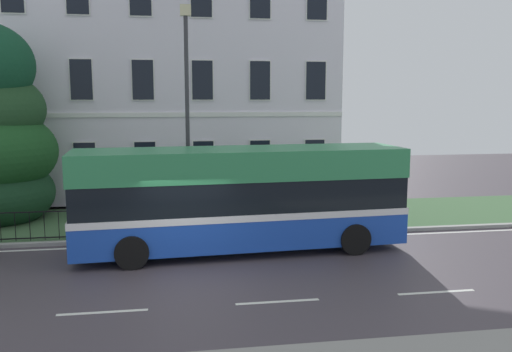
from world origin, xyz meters
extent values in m
cube|color=#453D44|center=(0.00, 0.00, -0.03)|extent=(60.00, 56.00, 0.06)
cube|color=silver|center=(0.00, 3.65, 0.00)|extent=(54.00, 0.14, 0.01)
cube|color=silver|center=(-2.00, -1.80, 0.00)|extent=(2.00, 0.12, 0.01)
cube|color=silver|center=(2.00, -1.80, 0.00)|extent=(2.00, 0.12, 0.01)
cube|color=silver|center=(6.00, -1.80, 0.00)|extent=(2.00, 0.12, 0.01)
cube|color=#9E9E99|center=(0.00, 4.12, 0.06)|extent=(57.00, 0.24, 0.12)
cube|color=#436940|center=(0.00, 6.82, 0.06)|extent=(57.00, 5.16, 0.12)
cube|color=white|center=(-0.26, 14.34, 5.76)|extent=(15.14, 8.70, 11.29)
cube|color=white|center=(-0.26, 9.96, 4.03)|extent=(15.14, 0.06, 0.20)
cube|color=#2D333D|center=(-0.26, 9.95, 1.22)|extent=(1.10, 0.06, 2.20)
cube|color=white|center=(-6.57, 9.95, 2.03)|extent=(0.99, 0.04, 1.76)
cube|color=black|center=(-6.57, 9.93, 2.03)|extent=(0.89, 0.03, 1.66)
cube|color=white|center=(-4.04, 9.95, 2.03)|extent=(0.99, 0.04, 1.76)
cube|color=black|center=(-4.04, 9.93, 2.03)|extent=(0.89, 0.03, 1.66)
cube|color=white|center=(-1.52, 9.95, 2.03)|extent=(0.99, 0.04, 1.76)
cube|color=black|center=(-1.52, 9.93, 2.03)|extent=(0.89, 0.03, 1.66)
cube|color=white|center=(1.00, 9.95, 2.03)|extent=(0.99, 0.04, 1.76)
cube|color=black|center=(1.00, 9.93, 2.03)|extent=(0.89, 0.03, 1.66)
cube|color=white|center=(3.53, 9.95, 2.03)|extent=(0.99, 0.04, 1.76)
cube|color=black|center=(3.53, 9.93, 2.03)|extent=(0.89, 0.03, 1.66)
cube|color=white|center=(6.05, 9.95, 2.03)|extent=(0.99, 0.04, 1.76)
cube|color=black|center=(6.05, 9.93, 2.03)|extent=(0.89, 0.03, 1.66)
cube|color=white|center=(-6.57, 9.95, 5.50)|extent=(0.99, 0.04, 1.76)
cube|color=black|center=(-6.57, 9.93, 5.50)|extent=(0.89, 0.03, 1.66)
cube|color=white|center=(-4.04, 9.95, 5.50)|extent=(0.99, 0.04, 1.76)
cube|color=black|center=(-4.04, 9.93, 5.50)|extent=(0.89, 0.03, 1.66)
cube|color=white|center=(-1.52, 9.95, 5.50)|extent=(0.99, 0.04, 1.76)
cube|color=black|center=(-1.52, 9.93, 5.50)|extent=(0.89, 0.03, 1.66)
cube|color=white|center=(1.00, 9.95, 5.50)|extent=(0.99, 0.04, 1.76)
cube|color=black|center=(1.00, 9.93, 5.50)|extent=(0.89, 0.03, 1.66)
cube|color=white|center=(3.53, 9.95, 5.50)|extent=(0.99, 0.04, 1.76)
cube|color=black|center=(3.53, 9.93, 5.50)|extent=(0.89, 0.03, 1.66)
cube|color=white|center=(6.05, 9.95, 5.50)|extent=(0.99, 0.04, 1.76)
cube|color=black|center=(6.05, 9.93, 5.50)|extent=(0.89, 0.03, 1.66)
cube|color=white|center=(6.05, 9.95, 8.98)|extent=(0.99, 0.04, 1.76)
cube|color=black|center=(6.05, 9.93, 8.98)|extent=(0.89, 0.03, 1.66)
cube|color=black|center=(-0.26, 4.40, 1.07)|extent=(14.06, 0.04, 0.04)
cube|color=black|center=(-0.26, 4.40, 0.20)|extent=(14.06, 0.04, 0.04)
cylinder|color=black|center=(-5.93, 4.40, 0.59)|extent=(0.02, 0.02, 0.95)
cylinder|color=black|center=(-5.47, 4.40, 0.59)|extent=(0.02, 0.02, 0.95)
cylinder|color=black|center=(-5.02, 4.40, 0.59)|extent=(0.02, 0.02, 0.95)
cylinder|color=black|center=(-4.57, 4.40, 0.59)|extent=(0.02, 0.02, 0.95)
cylinder|color=black|center=(-4.11, 4.40, 0.59)|extent=(0.02, 0.02, 0.95)
cylinder|color=black|center=(-3.66, 4.40, 0.59)|extent=(0.02, 0.02, 0.95)
cylinder|color=black|center=(-3.21, 4.40, 0.59)|extent=(0.02, 0.02, 0.95)
cylinder|color=black|center=(-2.75, 4.40, 0.59)|extent=(0.02, 0.02, 0.95)
cylinder|color=black|center=(-2.30, 4.40, 0.59)|extent=(0.02, 0.02, 0.95)
cylinder|color=black|center=(-1.85, 4.40, 0.59)|extent=(0.02, 0.02, 0.95)
cylinder|color=black|center=(-1.39, 4.40, 0.59)|extent=(0.02, 0.02, 0.95)
cylinder|color=black|center=(-0.94, 4.40, 0.59)|extent=(0.02, 0.02, 0.95)
cylinder|color=black|center=(-0.49, 4.40, 0.59)|extent=(0.02, 0.02, 0.95)
cylinder|color=black|center=(-0.03, 4.40, 0.59)|extent=(0.02, 0.02, 0.95)
cylinder|color=black|center=(0.42, 4.40, 0.59)|extent=(0.02, 0.02, 0.95)
cylinder|color=black|center=(0.88, 4.40, 0.59)|extent=(0.02, 0.02, 0.95)
cylinder|color=black|center=(1.33, 4.40, 0.59)|extent=(0.02, 0.02, 0.95)
cylinder|color=black|center=(1.78, 4.40, 0.59)|extent=(0.02, 0.02, 0.95)
cylinder|color=black|center=(2.24, 4.40, 0.59)|extent=(0.02, 0.02, 0.95)
cylinder|color=black|center=(2.69, 4.40, 0.59)|extent=(0.02, 0.02, 0.95)
cylinder|color=black|center=(3.14, 4.40, 0.59)|extent=(0.02, 0.02, 0.95)
cylinder|color=black|center=(3.60, 4.40, 0.59)|extent=(0.02, 0.02, 0.95)
cylinder|color=black|center=(4.05, 4.40, 0.59)|extent=(0.02, 0.02, 0.95)
cylinder|color=black|center=(4.50, 4.40, 0.59)|extent=(0.02, 0.02, 0.95)
cylinder|color=black|center=(4.96, 4.40, 0.59)|extent=(0.02, 0.02, 0.95)
cylinder|color=black|center=(5.41, 4.40, 0.59)|extent=(0.02, 0.02, 0.95)
cylinder|color=black|center=(5.86, 4.40, 0.59)|extent=(0.02, 0.02, 0.95)
cylinder|color=black|center=(6.32, 4.40, 0.59)|extent=(0.02, 0.02, 0.95)
cylinder|color=black|center=(6.77, 4.40, 0.59)|extent=(0.02, 0.02, 0.95)
cube|color=#1C48B6|center=(1.70, 2.56, 0.79)|extent=(10.20, 2.93, 1.06)
cube|color=white|center=(1.70, 2.56, 1.28)|extent=(10.22, 2.95, 0.20)
cube|color=black|center=(1.70, 2.56, 1.83)|extent=(10.12, 2.88, 1.01)
cube|color=#308952|center=(1.70, 2.56, 2.77)|extent=(10.20, 2.93, 0.89)
cube|color=black|center=(6.76, 2.85, 1.78)|extent=(0.17, 1.98, 0.93)
cube|color=black|center=(6.76, 2.85, 2.73)|extent=(0.16, 1.70, 0.57)
cylinder|color=silver|center=(6.71, 3.60, 0.48)|extent=(0.05, 0.20, 0.20)
cylinder|color=silver|center=(6.80, 2.10, 0.48)|extent=(0.05, 0.20, 0.20)
cylinder|color=black|center=(4.96, 3.88, 0.48)|extent=(0.98, 0.35, 0.96)
cylinder|color=black|center=(5.09, 1.62, 0.48)|extent=(0.98, 0.35, 0.96)
cylinder|color=black|center=(-1.68, 3.50, 0.48)|extent=(0.98, 0.35, 0.96)
cylinder|color=black|center=(-1.56, 1.25, 0.48)|extent=(0.98, 0.35, 0.96)
cylinder|color=#333338|center=(0.17, 4.81, 3.78)|extent=(0.14, 0.14, 7.32)
cube|color=beige|center=(0.17, 4.81, 7.62)|extent=(0.36, 0.24, 0.36)
camera|label=1|loc=(-0.40, -13.64, 4.78)|focal=37.67mm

